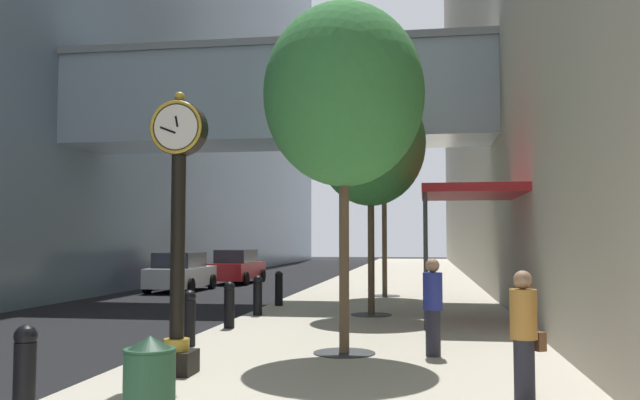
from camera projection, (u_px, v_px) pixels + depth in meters
name	position (u px, v px, depth m)	size (l,w,h in m)	color
ground_plane	(318.00, 287.00, 30.54)	(110.00, 110.00, 0.00)	black
sidewalk_right	(399.00, 283.00, 32.95)	(7.18, 80.00, 0.14)	#BCB29E
street_clock	(178.00, 218.00, 10.22)	(0.84, 0.55, 4.30)	black
bollard_nearest	(25.00, 370.00, 7.51)	(0.26, 0.26, 1.06)	black
bollard_third	(189.00, 317.00, 12.76)	(0.26, 0.26, 1.06)	black
bollard_fourth	(229.00, 304.00, 15.38)	(0.26, 0.26, 1.06)	black
bollard_fifth	(258.00, 294.00, 18.00)	(0.26, 0.26, 1.06)	black
bollard_sixth	(279.00, 287.00, 20.63)	(0.26, 0.26, 1.06)	black
street_tree_near	(344.00, 95.00, 12.20)	(2.93, 2.93, 6.35)	#333335
street_tree_mid_near	(371.00, 143.00, 18.29)	(2.99, 2.99, 6.39)	#333335
street_tree_mid_far	(384.00, 147.00, 24.44)	(2.87, 2.87, 7.07)	#333335
trash_bin	(149.00, 387.00, 6.76)	(0.53, 0.53, 1.05)	#234C33
pedestrian_walking	(524.00, 332.00, 8.44)	(0.52, 0.47, 1.63)	#23232D
pedestrian_by_clock	(433.00, 304.00, 11.69)	(0.46, 0.46, 1.69)	#23232D
storefront_awning	(469.00, 195.00, 16.64)	(2.40, 3.60, 3.30)	maroon
car_white_near	(181.00, 272.00, 28.23)	(2.04, 4.16, 1.63)	silver
car_red_mid	(237.00, 267.00, 33.42)	(2.06, 4.42, 1.68)	#AD191E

